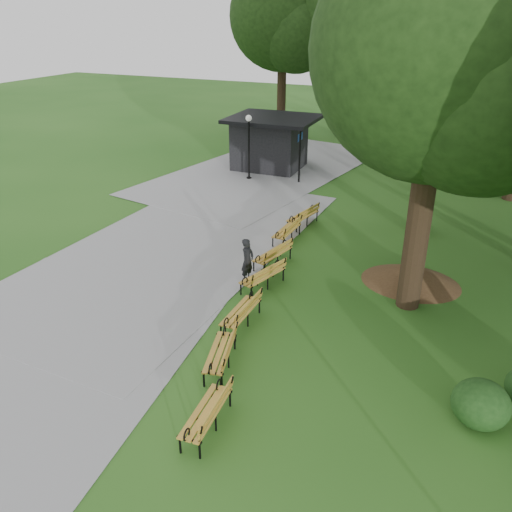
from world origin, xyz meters
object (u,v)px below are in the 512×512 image
at_px(dirt_mound, 412,273).
at_px(bench_6, 303,216).
at_px(bench_0, 206,412).
at_px(bench_5, 287,231).
at_px(lamp_post, 249,134).
at_px(bench_1, 220,353).
at_px(bench_2, 241,312).
at_px(person, 248,261).
at_px(kiosk, 269,142).
at_px(bench_4, 273,254).
at_px(lawn_tree_0, 443,51).
at_px(bench_3, 263,276).

relative_size(dirt_mound, bench_6, 1.44).
bearing_deg(bench_0, bench_5, -173.15).
bearing_deg(lamp_post, bench_0, -68.25).
distance_m(bench_1, bench_2, 2.03).
bearing_deg(person, kiosk, 24.33).
xyz_separation_m(person, bench_4, (0.30, 1.46, -0.33)).
xyz_separation_m(person, lawn_tree_0, (5.16, 0.60, 6.56)).
bearing_deg(bench_1, person, -178.93).
relative_size(bench_4, bench_5, 1.00).
relative_size(dirt_mound, bench_0, 1.44).
distance_m(bench_2, bench_5, 6.29).
height_order(bench_2, bench_3, same).
distance_m(bench_5, bench_6, 1.77).
bearing_deg(kiosk, bench_2, -71.69).
relative_size(bench_3, lawn_tree_0, 0.18).
height_order(dirt_mound, bench_5, bench_5).
distance_m(bench_0, bench_1, 2.17).
bearing_deg(person, bench_5, 5.10).
bearing_deg(lawn_tree_0, bench_0, -113.64).
xyz_separation_m(kiosk, bench_1, (5.98, -17.61, -1.04)).
height_order(lamp_post, bench_6, lamp_post).
bearing_deg(bench_4, lamp_post, -138.28).
relative_size(lamp_post, bench_6, 1.79).
xyz_separation_m(kiosk, bench_5, (4.65, -9.40, -1.04)).
distance_m(bench_4, bench_6, 4.02).
xyz_separation_m(dirt_mound, bench_0, (-2.99, -8.67, 0.09)).
distance_m(dirt_mound, bench_4, 4.77).
bearing_deg(bench_4, bench_2, 21.77).
distance_m(bench_1, bench_4, 6.05).
xyz_separation_m(dirt_mound, bench_3, (-4.40, -2.31, 0.09)).
distance_m(lamp_post, dirt_mound, 13.20).
height_order(dirt_mound, bench_3, bench_3).
bearing_deg(dirt_mound, person, -157.08).
bearing_deg(bench_3, bench_5, -153.93).
relative_size(bench_2, bench_6, 1.00).
bearing_deg(bench_5, dirt_mound, 74.76).
bearing_deg(bench_3, bench_0, 29.11).
bearing_deg(bench_4, person, 1.02).
bearing_deg(bench_5, bench_2, 11.07).
bearing_deg(lawn_tree_0, bench_3, -170.17).
relative_size(person, bench_3, 0.81).
bearing_deg(dirt_mound, bench_2, -131.38).
xyz_separation_m(bench_2, bench_6, (-0.92, 7.98, 0.00)).
distance_m(lamp_post, bench_2, 14.51).
height_order(person, bench_3, person).
bearing_deg(kiosk, lawn_tree_0, -53.28).
relative_size(bench_5, lawn_tree_0, 0.18).
relative_size(person, bench_5, 0.81).
distance_m(bench_1, bench_3, 4.37).
xyz_separation_m(dirt_mound, bench_6, (-5.00, 3.35, 0.09)).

